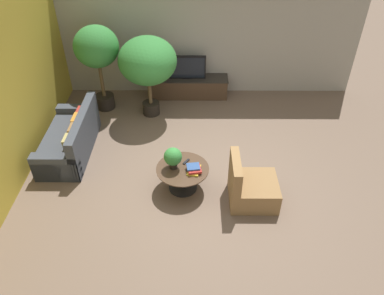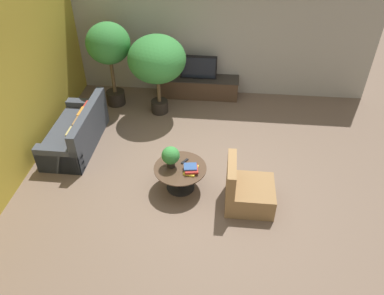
{
  "view_description": "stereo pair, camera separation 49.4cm",
  "coord_description": "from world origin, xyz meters",
  "px_view_note": "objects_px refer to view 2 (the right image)",
  "views": [
    {
      "loc": [
        -0.13,
        -5.15,
        4.67
      ],
      "look_at": [
        -0.16,
        0.14,
        0.55
      ],
      "focal_mm": 35.0,
      "sensor_mm": 36.0,
      "label": 1
    },
    {
      "loc": [
        0.37,
        -5.13,
        4.67
      ],
      "look_at": [
        -0.16,
        0.14,
        0.55
      ],
      "focal_mm": 35.0,
      "sensor_mm": 36.0,
      "label": 2
    }
  ],
  "objects_px": {
    "coffee_table": "(180,174)",
    "armchair_wicker": "(247,191)",
    "potted_palm_corner": "(157,60)",
    "potted_plant_tabletop": "(171,156)",
    "television": "(199,67)",
    "potted_palm_tall": "(109,47)",
    "couch_by_wall": "(77,133)",
    "media_console": "(198,87)"
  },
  "relations": [
    {
      "from": "media_console",
      "to": "potted_palm_tall",
      "type": "xyz_separation_m",
      "value": [
        -1.92,
        -0.55,
        1.15
      ]
    },
    {
      "from": "media_console",
      "to": "coffee_table",
      "type": "xyz_separation_m",
      "value": [
        -0.04,
        -3.26,
        0.06
      ]
    },
    {
      "from": "armchair_wicker",
      "to": "potted_plant_tabletop",
      "type": "xyz_separation_m",
      "value": [
        -1.3,
        0.29,
        0.42
      ]
    },
    {
      "from": "coffee_table",
      "to": "potted_palm_corner",
      "type": "height_order",
      "value": "potted_palm_corner"
    },
    {
      "from": "television",
      "to": "media_console",
      "type": "bearing_deg",
      "value": 90.0
    },
    {
      "from": "television",
      "to": "couch_by_wall",
      "type": "xyz_separation_m",
      "value": [
        -2.26,
        -2.21,
        -0.47
      ]
    },
    {
      "from": "coffee_table",
      "to": "television",
      "type": "bearing_deg",
      "value": 89.37
    },
    {
      "from": "coffee_table",
      "to": "armchair_wicker",
      "type": "distance_m",
      "value": 1.18
    },
    {
      "from": "potted_palm_tall",
      "to": "potted_plant_tabletop",
      "type": "height_order",
      "value": "potted_palm_tall"
    },
    {
      "from": "television",
      "to": "potted_plant_tabletop",
      "type": "height_order",
      "value": "television"
    },
    {
      "from": "armchair_wicker",
      "to": "potted_palm_tall",
      "type": "bearing_deg",
      "value": 45.4
    },
    {
      "from": "coffee_table",
      "to": "potted_palm_tall",
      "type": "height_order",
      "value": "potted_palm_tall"
    },
    {
      "from": "potted_palm_corner",
      "to": "potted_plant_tabletop",
      "type": "relative_size",
      "value": 4.55
    },
    {
      "from": "potted_plant_tabletop",
      "to": "coffee_table",
      "type": "bearing_deg",
      "value": -7.06
    },
    {
      "from": "television",
      "to": "potted_palm_tall",
      "type": "xyz_separation_m",
      "value": [
        -1.92,
        -0.55,
        0.64
      ]
    },
    {
      "from": "potted_palm_tall",
      "to": "media_console",
      "type": "bearing_deg",
      "value": 16.09
    },
    {
      "from": "media_console",
      "to": "couch_by_wall",
      "type": "xyz_separation_m",
      "value": [
        -2.26,
        -2.22,
        0.03
      ]
    },
    {
      "from": "coffee_table",
      "to": "potted_palm_tall",
      "type": "relative_size",
      "value": 0.47
    },
    {
      "from": "potted_palm_corner",
      "to": "potted_plant_tabletop",
      "type": "xyz_separation_m",
      "value": [
        0.63,
        -2.43,
        -0.58
      ]
    },
    {
      "from": "media_console",
      "to": "television",
      "type": "xyz_separation_m",
      "value": [
        0.0,
        -0.0,
        0.51
      ]
    },
    {
      "from": "potted_palm_tall",
      "to": "potted_palm_corner",
      "type": "distance_m",
      "value": 1.13
    },
    {
      "from": "media_console",
      "to": "coffee_table",
      "type": "relative_size",
      "value": 2.13
    },
    {
      "from": "potted_palm_tall",
      "to": "armchair_wicker",
      "type": "bearing_deg",
      "value": -44.6
    },
    {
      "from": "television",
      "to": "potted_palm_tall",
      "type": "relative_size",
      "value": 0.44
    },
    {
      "from": "television",
      "to": "potted_palm_tall",
      "type": "height_order",
      "value": "potted_palm_tall"
    },
    {
      "from": "couch_by_wall",
      "to": "potted_palm_tall",
      "type": "height_order",
      "value": "potted_palm_tall"
    },
    {
      "from": "potted_palm_corner",
      "to": "potted_plant_tabletop",
      "type": "bearing_deg",
      "value": -75.54
    },
    {
      "from": "potted_palm_corner",
      "to": "potted_palm_tall",
      "type": "bearing_deg",
      "value": 166.64
    },
    {
      "from": "media_console",
      "to": "potted_palm_tall",
      "type": "relative_size",
      "value": 1.0
    },
    {
      "from": "potted_palm_corner",
      "to": "potted_plant_tabletop",
      "type": "distance_m",
      "value": 2.58
    },
    {
      "from": "media_console",
      "to": "potted_palm_tall",
      "type": "height_order",
      "value": "potted_palm_tall"
    },
    {
      "from": "potted_palm_tall",
      "to": "potted_plant_tabletop",
      "type": "xyz_separation_m",
      "value": [
        1.72,
        -2.69,
        -0.72
      ]
    },
    {
      "from": "television",
      "to": "armchair_wicker",
      "type": "height_order",
      "value": "television"
    },
    {
      "from": "potted_palm_corner",
      "to": "potted_plant_tabletop",
      "type": "height_order",
      "value": "potted_palm_corner"
    },
    {
      "from": "couch_by_wall",
      "to": "potted_plant_tabletop",
      "type": "distance_m",
      "value": 2.34
    },
    {
      "from": "coffee_table",
      "to": "potted_palm_tall",
      "type": "xyz_separation_m",
      "value": [
        -1.88,
        2.71,
        1.09
      ]
    },
    {
      "from": "couch_by_wall",
      "to": "potted_plant_tabletop",
      "type": "xyz_separation_m",
      "value": [
        2.07,
        -1.03,
        0.4
      ]
    },
    {
      "from": "couch_by_wall",
      "to": "armchair_wicker",
      "type": "height_order",
      "value": "armchair_wicker"
    },
    {
      "from": "coffee_table",
      "to": "potted_plant_tabletop",
      "type": "bearing_deg",
      "value": 172.94
    },
    {
      "from": "coffee_table",
      "to": "potted_palm_tall",
      "type": "distance_m",
      "value": 3.47
    },
    {
      "from": "media_console",
      "to": "television",
      "type": "distance_m",
      "value": 0.51
    },
    {
      "from": "potted_palm_tall",
      "to": "potted_plant_tabletop",
      "type": "relative_size",
      "value": 4.9
    }
  ]
}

